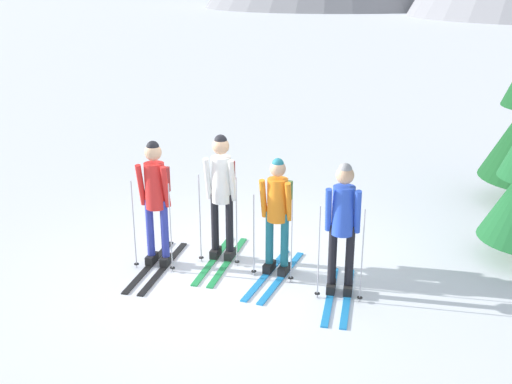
{
  "coord_description": "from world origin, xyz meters",
  "views": [
    {
      "loc": [
        2.78,
        -7.49,
        3.93
      ],
      "look_at": [
        0.19,
        0.38,
        1.05
      ],
      "focal_mm": 43.9,
      "sensor_mm": 36.0,
      "label": 1
    }
  ],
  "objects_px": {
    "skier_in_red": "(156,196)",
    "skier_in_white": "(222,189)",
    "skier_in_orange": "(278,210)",
    "skier_in_blue": "(343,221)"
  },
  "relations": [
    {
      "from": "skier_in_blue",
      "to": "skier_in_red",
      "type": "bearing_deg",
      "value": 179.12
    },
    {
      "from": "skier_in_red",
      "to": "skier_in_orange",
      "type": "xyz_separation_m",
      "value": [
        1.68,
        0.26,
        -0.11
      ]
    },
    {
      "from": "skier_in_orange",
      "to": "skier_in_blue",
      "type": "relative_size",
      "value": 0.95
    },
    {
      "from": "skier_in_red",
      "to": "skier_in_white",
      "type": "height_order",
      "value": "skier_in_white"
    },
    {
      "from": "skier_in_red",
      "to": "skier_in_blue",
      "type": "relative_size",
      "value": 1.03
    },
    {
      "from": "skier_in_red",
      "to": "skier_in_white",
      "type": "xyz_separation_m",
      "value": [
        0.79,
        0.48,
        0.03
      ]
    },
    {
      "from": "skier_in_red",
      "to": "skier_in_orange",
      "type": "distance_m",
      "value": 1.71
    },
    {
      "from": "skier_in_red",
      "to": "skier_in_orange",
      "type": "bearing_deg",
      "value": 8.86
    },
    {
      "from": "skier_in_orange",
      "to": "skier_in_white",
      "type": "bearing_deg",
      "value": 166.48
    },
    {
      "from": "skier_in_white",
      "to": "skier_in_blue",
      "type": "distance_m",
      "value": 1.9
    }
  ]
}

